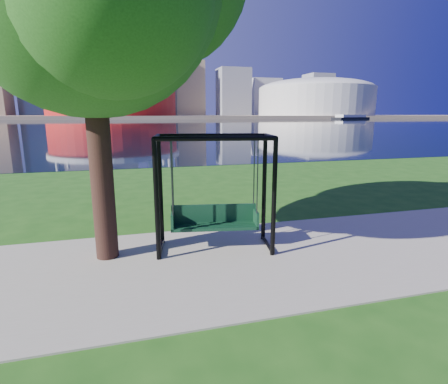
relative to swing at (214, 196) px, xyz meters
name	(u,v)px	position (x,y,z in m)	size (l,w,h in m)	color
ground	(231,251)	(0.29, -0.20, -1.14)	(900.00, 900.00, 0.00)	#1E5114
path	(238,260)	(0.29, -0.70, -1.13)	(120.00, 4.00, 0.03)	#9E937F
river	(134,124)	(0.29, 101.80, -1.13)	(900.00, 180.00, 0.02)	black
far_bank	(129,117)	(0.29, 305.80, -0.14)	(900.00, 228.00, 2.00)	#937F60
stadium	(112,96)	(-9.71, 234.80, 13.08)	(83.00, 83.00, 32.00)	maroon
arena	(316,96)	(135.29, 234.80, 14.73)	(84.00, 84.00, 26.56)	beige
skyline	(121,75)	(-3.97, 319.19, 34.75)	(392.00, 66.00, 96.50)	gray
swing	(214,196)	(0.00, 0.00, 0.00)	(2.45, 1.38, 2.37)	black
barge	(351,117)	(127.86, 179.00, 0.08)	(27.89, 15.49, 2.70)	black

